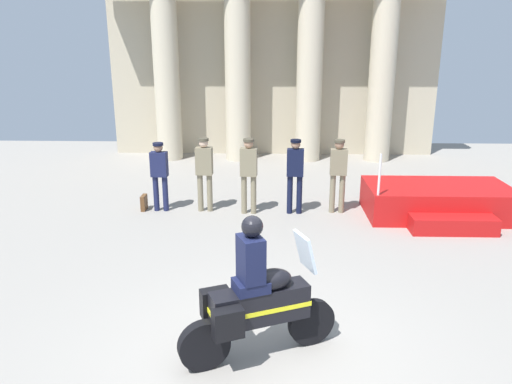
{
  "coord_description": "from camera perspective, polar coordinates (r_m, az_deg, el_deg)",
  "views": [
    {
      "loc": [
        0.07,
        -5.35,
        3.83
      ],
      "look_at": [
        -0.19,
        2.86,
        1.34
      ],
      "focal_mm": 34.76,
      "sensor_mm": 36.0,
      "label": 1
    }
  ],
  "objects": [
    {
      "name": "ground_plane",
      "position": [
        6.58,
        0.89,
        -18.72
      ],
      "size": [
        28.32,
        28.32,
        0.0
      ],
      "primitive_type": "plane",
      "color": "gray"
    },
    {
      "name": "officer_in_row_2",
      "position": [
        11.29,
        -0.85,
        2.55
      ],
      "size": [
        0.39,
        0.24,
        1.76
      ],
      "rotation": [
        0.0,
        0.0,
        3.08
      ],
      "color": "#7A7056",
      "rests_on": "ground_plane"
    },
    {
      "name": "officer_in_row_0",
      "position": [
        11.71,
        -11.05,
        2.37
      ],
      "size": [
        0.39,
        0.24,
        1.63
      ],
      "rotation": [
        0.0,
        0.0,
        3.08
      ],
      "color": "#191E42",
      "rests_on": "ground_plane"
    },
    {
      "name": "officer_in_row_4",
      "position": [
        11.51,
        9.45,
        2.5
      ],
      "size": [
        0.39,
        0.24,
        1.72
      ],
      "rotation": [
        0.0,
        0.0,
        3.08
      ],
      "color": "#7A7056",
      "rests_on": "ground_plane"
    },
    {
      "name": "officer_in_row_1",
      "position": [
        11.51,
        -5.97,
        2.69
      ],
      "size": [
        0.39,
        0.24,
        1.74
      ],
      "rotation": [
        0.0,
        0.0,
        3.08
      ],
      "color": "#7A7056",
      "rests_on": "ground_plane"
    },
    {
      "name": "officer_in_row_3",
      "position": [
        11.32,
        4.52,
        2.49
      ],
      "size": [
        0.39,
        0.24,
        1.74
      ],
      "rotation": [
        0.0,
        0.0,
        3.08
      ],
      "color": "black",
      "rests_on": "ground_plane"
    },
    {
      "name": "briefcase_on_ground",
      "position": [
        12.05,
        -12.76,
        -1.2
      ],
      "size": [
        0.1,
        0.32,
        0.36
      ],
      "primitive_type": "cube",
      "color": "brown",
      "rests_on": "ground_plane"
    },
    {
      "name": "colonnade_backdrop",
      "position": [
        17.03,
        2.05,
        15.31
      ],
      "size": [
        11.21,
        1.68,
        6.44
      ],
      "color": "#B6AB91",
      "rests_on": "ground_plane"
    },
    {
      "name": "reviewing_stand",
      "position": [
        12.01,
        20.22,
        -1.09
      ],
      "size": [
        3.22,
        2.23,
        1.61
      ],
      "color": "#B71414",
      "rests_on": "ground_plane"
    },
    {
      "name": "motorcycle_with_rider",
      "position": [
        6.21,
        -0.16,
        -12.39
      ],
      "size": [
        1.97,
        1.04,
        1.9
      ],
      "rotation": [
        0.0,
        0.0,
        0.4
      ],
      "color": "black",
      "rests_on": "ground_plane"
    }
  ]
}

